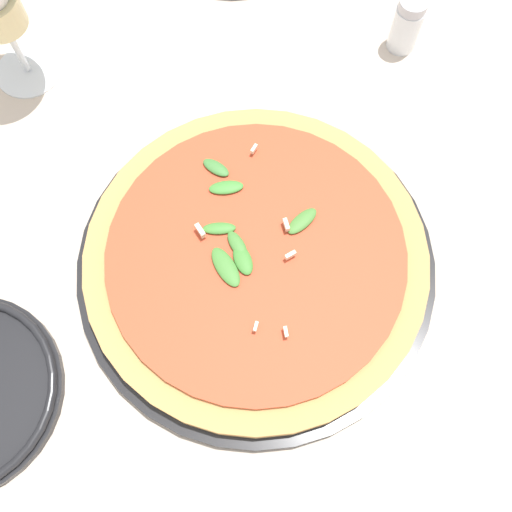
% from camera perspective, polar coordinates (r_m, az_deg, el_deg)
% --- Properties ---
extents(ground_plane, '(6.00, 6.00, 0.00)m').
position_cam_1_polar(ground_plane, '(0.58, -2.72, -2.33)').
color(ground_plane, beige).
extents(pizza_arugula_main, '(0.34, 0.34, 0.05)m').
position_cam_1_polar(pizza_arugula_main, '(0.57, -0.01, -0.46)').
color(pizza_arugula_main, black).
rests_on(pizza_arugula_main, ground_plane).
extents(shaker_pepper, '(0.03, 0.03, 0.07)m').
position_cam_1_polar(shaker_pepper, '(0.72, 14.17, 20.60)').
color(shaker_pepper, silver).
rests_on(shaker_pepper, ground_plane).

